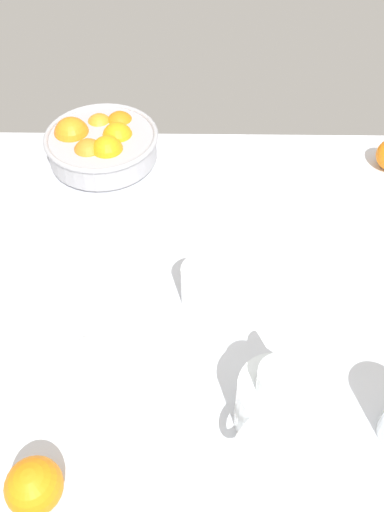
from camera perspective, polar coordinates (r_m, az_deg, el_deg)
name	(u,v)px	position (r cm, az deg, el deg)	size (l,w,h in cm)	color
ground_plane	(193,282)	(103.68, 0.13, -2.85)	(124.94, 93.62, 3.00)	silver
fruit_bowl	(102,144)	(127.80, -9.68, 11.76)	(26.32, 26.32, 10.30)	#99999E
juice_pitcher	(273,404)	(83.32, 8.67, -15.43)	(12.37, 13.16, 15.15)	white
second_glass	(201,287)	(95.93, 1.00, -3.35)	(7.31, 7.31, 9.00)	white
loose_orange_2	(34,486)	(82.01, -16.57, -22.58)	(8.00, 8.00, 8.00)	orange
spoon	(93,330)	(96.38, -10.53, -7.78)	(7.41, 13.83, 1.00)	silver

